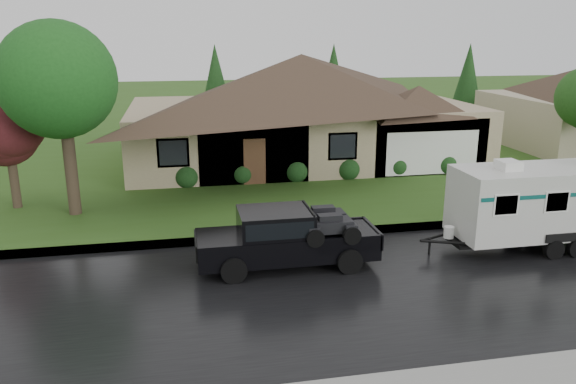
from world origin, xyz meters
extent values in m
plane|color=#32571B|center=(0.00, 0.00, 0.00)|extent=(140.00, 140.00, 0.00)
cube|color=black|center=(0.00, -2.00, 0.01)|extent=(140.00, 8.00, 0.01)
cube|color=gray|center=(0.00, 2.25, 0.07)|extent=(140.00, 0.50, 0.15)
cube|color=#32571B|center=(0.00, 15.00, 0.07)|extent=(140.00, 26.00, 0.15)
cube|color=tan|center=(2.00, 14.00, 1.65)|extent=(18.00, 10.00, 3.00)
pyramid|color=#3D2921|center=(2.00, 14.00, 5.75)|extent=(19.44, 10.80, 2.60)
cube|color=tan|center=(7.40, 11.00, 1.50)|extent=(5.76, 4.00, 2.70)
cylinder|color=#382B1E|center=(-8.59, 6.00, 1.72)|extent=(0.46, 0.46, 3.13)
sphere|color=#226520|center=(-8.59, 6.00, 5.14)|extent=(4.32, 4.32, 4.32)
cylinder|color=#382B1E|center=(-10.98, 7.29, 1.13)|extent=(0.35, 0.35, 1.97)
sphere|color=#5A1C22|center=(-10.98, 7.29, 3.29)|extent=(2.72, 2.72, 2.72)
sphere|color=#143814|center=(-4.30, 9.30, 0.65)|extent=(1.00, 1.00, 1.00)
sphere|color=#143814|center=(-1.78, 9.30, 0.65)|extent=(1.00, 1.00, 1.00)
sphere|color=#143814|center=(0.74, 9.30, 0.65)|extent=(1.00, 1.00, 1.00)
sphere|color=#143814|center=(3.26, 9.30, 0.65)|extent=(1.00, 1.00, 1.00)
sphere|color=#143814|center=(5.78, 9.30, 0.65)|extent=(1.00, 1.00, 1.00)
sphere|color=#143814|center=(8.30, 9.30, 0.65)|extent=(1.00, 1.00, 1.00)
cube|color=black|center=(-1.51, -0.14, 0.70)|extent=(5.37, 1.79, 0.77)
cube|color=black|center=(-3.48, -0.14, 0.94)|extent=(1.43, 1.75, 0.31)
cube|color=black|center=(-1.87, -0.14, 1.39)|extent=(2.15, 1.68, 0.81)
cube|color=black|center=(-1.87, -0.14, 1.43)|extent=(1.97, 1.72, 0.49)
cube|color=black|center=(0.19, -0.14, 0.88)|extent=(1.97, 1.70, 0.05)
cylinder|color=black|center=(-3.22, -1.02, 0.38)|extent=(0.75, 0.29, 0.75)
cylinder|color=black|center=(-3.22, 0.74, 0.38)|extent=(0.75, 0.29, 0.75)
cylinder|color=black|center=(0.19, -1.02, 0.38)|extent=(0.75, 0.29, 0.75)
cylinder|color=black|center=(0.19, 0.74, 0.38)|extent=(0.75, 0.29, 0.75)
cube|color=silver|center=(7.19, -0.14, 1.59)|extent=(6.27, 2.15, 2.19)
cube|color=black|center=(7.19, -0.14, 0.36)|extent=(6.62, 1.07, 0.13)
cube|color=#0B504B|center=(7.19, -0.14, 2.07)|extent=(6.14, 2.17, 0.13)
cube|color=white|center=(5.57, -0.14, 2.83)|extent=(0.63, 0.72, 0.29)
cylinder|color=black|center=(6.78, -1.20, 0.31)|extent=(0.63, 0.21, 0.63)
cylinder|color=black|center=(6.78, 0.92, 0.31)|extent=(0.63, 0.21, 0.63)
cylinder|color=black|center=(7.59, 0.92, 0.31)|extent=(0.63, 0.21, 0.63)
camera|label=1|loc=(-4.52, -15.66, 6.83)|focal=35.00mm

